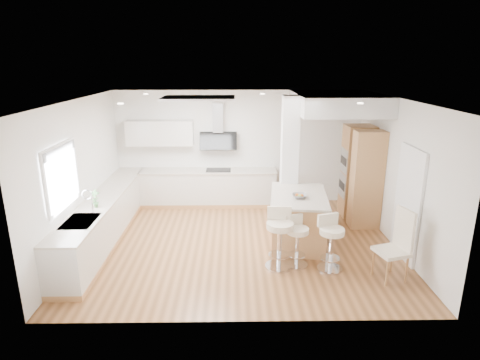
{
  "coord_description": "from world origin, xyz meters",
  "views": [
    {
      "loc": [
        -0.12,
        -7.26,
        3.47
      ],
      "look_at": [
        -0.0,
        0.4,
        1.18
      ],
      "focal_mm": 30.0,
      "sensor_mm": 36.0,
      "label": 1
    }
  ],
  "objects_px": {
    "bar_stool_b": "(297,238)",
    "dining_chair": "(398,242)",
    "bar_stool_a": "(280,235)",
    "peninsula": "(298,218)",
    "bar_stool_c": "(331,240)"
  },
  "relations": [
    {
      "from": "dining_chair",
      "to": "bar_stool_b",
      "type": "bearing_deg",
      "value": 147.07
    },
    {
      "from": "bar_stool_b",
      "to": "bar_stool_c",
      "type": "bearing_deg",
      "value": -38.51
    },
    {
      "from": "peninsula",
      "to": "bar_stool_a",
      "type": "relative_size",
      "value": 1.61
    },
    {
      "from": "bar_stool_a",
      "to": "dining_chair",
      "type": "distance_m",
      "value": 1.92
    },
    {
      "from": "bar_stool_b",
      "to": "dining_chair",
      "type": "height_order",
      "value": "dining_chair"
    },
    {
      "from": "bar_stool_a",
      "to": "bar_stool_b",
      "type": "bearing_deg",
      "value": 13.29
    },
    {
      "from": "bar_stool_a",
      "to": "bar_stool_b",
      "type": "height_order",
      "value": "bar_stool_a"
    },
    {
      "from": "peninsula",
      "to": "dining_chair",
      "type": "xyz_separation_m",
      "value": [
        1.4,
        -1.41,
        0.15
      ]
    },
    {
      "from": "bar_stool_b",
      "to": "bar_stool_c",
      "type": "distance_m",
      "value": 0.58
    },
    {
      "from": "bar_stool_b",
      "to": "peninsula",
      "type": "bearing_deg",
      "value": 57.79
    },
    {
      "from": "peninsula",
      "to": "bar_stool_c",
      "type": "distance_m",
      "value": 1.18
    },
    {
      "from": "peninsula",
      "to": "bar_stool_a",
      "type": "xyz_separation_m",
      "value": [
        -0.48,
        -1.02,
        0.1
      ]
    },
    {
      "from": "dining_chair",
      "to": "bar_stool_a",
      "type": "bearing_deg",
      "value": 151.59
    },
    {
      "from": "bar_stool_b",
      "to": "dining_chair",
      "type": "bearing_deg",
      "value": -38.64
    },
    {
      "from": "peninsula",
      "to": "bar_stool_c",
      "type": "height_order",
      "value": "peninsula"
    }
  ]
}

